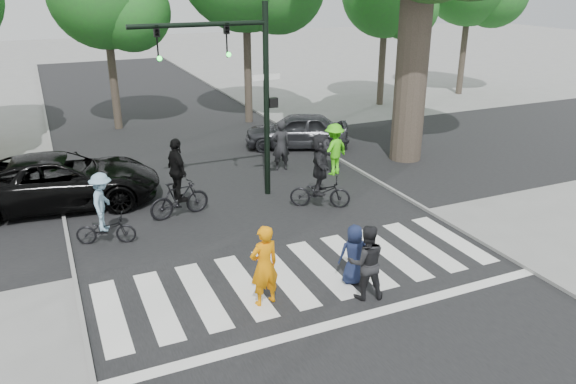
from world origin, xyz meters
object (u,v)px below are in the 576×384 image
pedestrian_woman (264,266)px  pedestrian_child (354,254)px  car_suv (61,180)px  cyclist_right (320,175)px  pedestrian_adult (366,262)px  cyclist_left (104,214)px  traffic_signal (240,76)px  cyclist_mid (178,185)px  car_grey (297,130)px

pedestrian_woman → pedestrian_child: bearing=170.8°
pedestrian_woman → car_suv: (-3.61, 7.74, -0.11)m
pedestrian_child → cyclist_right: bearing=-92.3°
pedestrian_adult → cyclist_left: (-4.88, 5.10, -0.01)m
cyclist_right → traffic_signal: bearing=138.3°
cyclist_mid → car_grey: 8.00m
pedestrian_adult → cyclist_right: 5.25m
pedestrian_woman → cyclist_mid: bearing=-93.7°
cyclist_right → pedestrian_woman: bearing=-129.3°
pedestrian_child → cyclist_mid: size_ratio=0.60×
pedestrian_adult → cyclist_right: (1.46, 5.04, 0.18)m
cyclist_mid → cyclist_right: 4.24m
cyclist_left → car_grey: size_ratio=0.47×
cyclist_mid → pedestrian_child: bearing=-63.1°
traffic_signal → pedestrian_adult: 7.39m
pedestrian_adult → cyclist_left: size_ratio=0.88×
pedestrian_child → car_grey: (3.42, 10.49, 0.00)m
car_suv → car_grey: car_suv is taller
cyclist_left → cyclist_right: bearing=-0.6°
pedestrian_woman → cyclist_mid: (-0.53, 5.41, 0.06)m
car_suv → pedestrian_child: bearing=-135.9°
pedestrian_woman → cyclist_right: 5.66m
car_grey → pedestrian_adult: bearing=6.1°
pedestrian_woman → cyclist_right: (3.59, 4.38, 0.12)m
pedestrian_child → pedestrian_adult: pedestrian_adult is taller
pedestrian_adult → traffic_signal: bearing=-69.2°
traffic_signal → cyclist_right: bearing=-41.7°
pedestrian_child → car_grey: size_ratio=0.34×
cyclist_right → car_suv: cyclist_right is taller
pedestrian_adult → cyclist_mid: (-2.65, 6.07, 0.12)m
cyclist_mid → car_suv: (-3.09, 2.33, -0.17)m
pedestrian_adult → cyclist_right: cyclist_right is taller
pedestrian_adult → pedestrian_woman: bearing=-0.1°
cyclist_right → car_grey: size_ratio=0.55×
traffic_signal → car_suv: size_ratio=1.02×
cyclist_left → car_suv: cyclist_left is taller
car_suv → car_grey: (9.25, 2.75, -0.09)m
pedestrian_woman → cyclist_left: bearing=-67.5°
pedestrian_child → cyclist_right: 4.60m
cyclist_right → car_grey: 6.46m
cyclist_left → car_grey: (8.39, 6.05, -0.14)m
pedestrian_child → cyclist_left: bearing=-26.7°
cyclist_left → cyclist_right: 6.34m
car_grey → cyclist_mid: bearing=-26.9°
traffic_signal → cyclist_right: size_ratio=2.56×
traffic_signal → pedestrian_child: traffic_signal is taller
pedestrian_adult → car_grey: 11.70m
pedestrian_child → car_grey: car_grey is taller
pedestrian_child → car_suv: car_suv is taller
car_grey → pedestrian_child: bearing=5.5°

